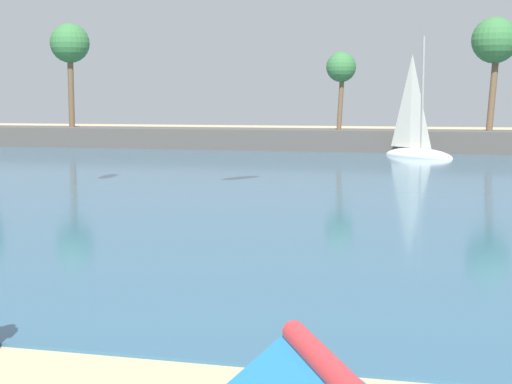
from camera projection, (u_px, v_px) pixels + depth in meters
name	position (u px, v px, depth m)	size (l,w,h in m)	color
sea	(415.00, 158.00, 59.39)	(220.00, 96.24, 0.06)	#33607F
palm_headland	(411.00, 120.00, 67.25)	(108.33, 6.42, 12.30)	#514C47
sailboat_mid_bay	(417.00, 145.00, 60.69)	(6.33, 5.82, 9.61)	white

